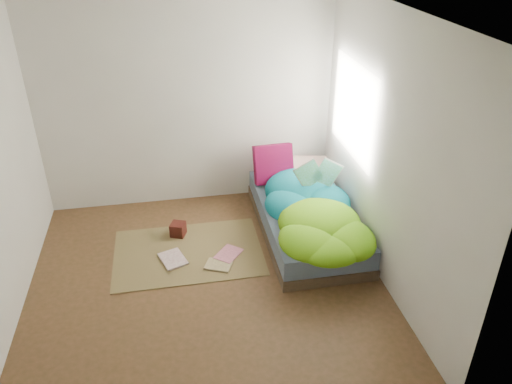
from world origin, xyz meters
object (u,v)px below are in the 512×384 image
(pillow_magenta, at_px, (273,164))
(wooden_box, at_px, (178,229))
(bed, at_px, (306,219))
(floor_book_b, at_px, (220,251))
(floor_book_a, at_px, (163,262))
(open_book, at_px, (319,166))

(pillow_magenta, xyz_separation_m, wooden_box, (-1.21, -0.49, -0.49))
(bed, distance_m, pillow_magenta, 0.82)
(pillow_magenta, relative_size, wooden_box, 3.05)
(pillow_magenta, distance_m, floor_book_b, 1.33)
(bed, relative_size, floor_book_b, 6.79)
(bed, distance_m, floor_book_b, 1.07)
(bed, xyz_separation_m, floor_book_a, (-1.65, -0.33, -0.14))
(wooden_box, bearing_deg, floor_book_a, -110.76)
(floor_book_a, bearing_deg, open_book, -6.67)
(floor_book_a, bearing_deg, floor_book_b, -11.36)
(open_book, height_order, floor_book_b, open_book)
(bed, relative_size, wooden_box, 12.94)
(open_book, bearing_deg, wooden_box, 176.87)
(wooden_box, bearing_deg, open_book, -4.20)
(bed, bearing_deg, floor_book_b, -166.77)
(floor_book_a, distance_m, floor_book_b, 0.63)
(pillow_magenta, distance_m, wooden_box, 1.40)
(open_book, relative_size, floor_book_b, 1.52)
(pillow_magenta, bearing_deg, bed, -73.48)
(floor_book_b, bearing_deg, pillow_magenta, 88.68)
(pillow_magenta, relative_size, floor_book_a, 1.46)
(bed, xyz_separation_m, pillow_magenta, (-0.24, 0.67, 0.41))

